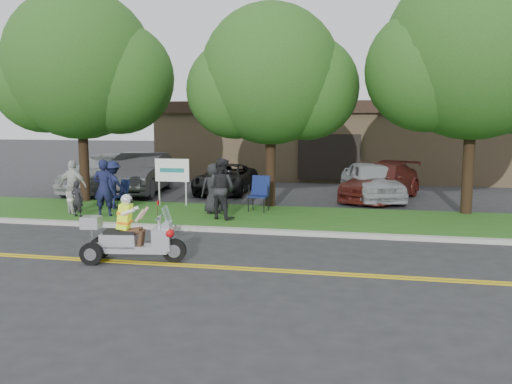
% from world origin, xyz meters
% --- Properties ---
extents(ground, '(120.00, 120.00, 0.00)m').
position_xyz_m(ground, '(0.00, 0.00, 0.00)').
color(ground, '#28282B').
rests_on(ground, ground).
extents(centerline_near, '(60.00, 0.10, 0.01)m').
position_xyz_m(centerline_near, '(0.00, -0.58, 0.01)').
color(centerline_near, gold).
rests_on(centerline_near, ground).
extents(centerline_far, '(60.00, 0.10, 0.01)m').
position_xyz_m(centerline_far, '(0.00, -0.42, 0.01)').
color(centerline_far, gold).
rests_on(centerline_far, ground).
extents(curb, '(60.00, 0.25, 0.12)m').
position_xyz_m(curb, '(0.00, 3.05, 0.06)').
color(curb, '#A8A89E').
rests_on(curb, ground).
extents(grass_verge, '(60.00, 4.00, 0.10)m').
position_xyz_m(grass_verge, '(0.00, 5.20, 0.06)').
color(grass_verge, '#255416').
rests_on(grass_verge, ground).
extents(commercial_building, '(18.00, 8.20, 4.00)m').
position_xyz_m(commercial_building, '(2.00, 18.98, 2.01)').
color(commercial_building, '#9E7F5B').
rests_on(commercial_building, ground).
extents(tree_left, '(6.62, 5.40, 7.78)m').
position_xyz_m(tree_left, '(-6.44, 7.03, 4.85)').
color(tree_left, '#332114').
rests_on(tree_left, ground).
extents(tree_mid, '(5.88, 4.80, 7.05)m').
position_xyz_m(tree_mid, '(0.55, 7.23, 4.43)').
color(tree_mid, '#332114').
rests_on(tree_mid, ground).
extents(tree_right, '(6.86, 5.60, 8.07)m').
position_xyz_m(tree_right, '(7.06, 7.03, 5.03)').
color(tree_right, '#332114').
rests_on(tree_right, ground).
extents(business_sign, '(1.25, 0.06, 1.75)m').
position_xyz_m(business_sign, '(-2.90, 6.60, 1.26)').
color(business_sign, silver).
rests_on(business_sign, ground).
extents(trike_scooter, '(2.32, 0.87, 1.52)m').
position_xyz_m(trike_scooter, '(-1.31, -0.44, 0.53)').
color(trike_scooter, black).
rests_on(trike_scooter, ground).
extents(lawn_chair_a, '(0.72, 0.72, 0.97)m').
position_xyz_m(lawn_chair_a, '(-4.41, 5.71, 0.65)').
color(lawn_chair_a, black).
rests_on(lawn_chair_a, grass_verge).
extents(lawn_chair_b, '(0.67, 0.70, 1.17)m').
position_xyz_m(lawn_chair_b, '(0.34, 6.09, 0.76)').
color(lawn_chair_b, black).
rests_on(lawn_chair_b, grass_verge).
extents(spectator_adult_left, '(0.74, 0.58, 1.79)m').
position_xyz_m(spectator_adult_left, '(-4.27, 4.16, 1.00)').
color(spectator_adult_left, '#131737').
rests_on(spectator_adult_left, grass_verge).
extents(spectator_adult_mid, '(1.10, 0.99, 1.86)m').
position_xyz_m(spectator_adult_mid, '(-0.52, 4.46, 1.04)').
color(spectator_adult_mid, black).
rests_on(spectator_adult_mid, grass_verge).
extents(spectator_adult_right, '(1.04, 0.52, 1.71)m').
position_xyz_m(spectator_adult_right, '(-5.59, 4.63, 0.96)').
color(spectator_adult_right, beige).
rests_on(spectator_adult_right, grass_verge).
extents(spectator_chair_a, '(1.16, 0.83, 1.63)m').
position_xyz_m(spectator_chair_a, '(-4.66, 5.56, 0.92)').
color(spectator_chair_a, '#171C42').
rests_on(spectator_chair_a, grass_verge).
extents(spectator_chair_b, '(0.94, 0.78, 1.64)m').
position_xyz_m(spectator_chair_b, '(-1.02, 5.30, 0.92)').
color(spectator_chair_b, black).
rests_on(spectator_chair_b, grass_verge).
extents(child_left, '(0.44, 0.32, 1.13)m').
position_xyz_m(child_left, '(-5.04, 3.90, 0.67)').
color(child_left, black).
rests_on(child_left, grass_verge).
extents(child_right, '(0.60, 0.56, 0.98)m').
position_xyz_m(child_right, '(-5.49, 4.34, 0.60)').
color(child_right, silver).
rests_on(child_right, grass_verge).
extents(parked_car_far_left, '(2.32, 5.27, 1.77)m').
position_xyz_m(parked_car_far_left, '(-7.20, 9.94, 0.88)').
color(parked_car_far_left, '#989A9E').
rests_on(parked_car_far_left, ground).
extents(parked_car_left, '(2.46, 5.38, 1.71)m').
position_xyz_m(parked_car_left, '(-5.50, 9.84, 0.85)').
color(parked_car_left, '#323235').
rests_on(parked_car_left, ground).
extents(parked_car_mid, '(2.06, 4.41, 1.22)m').
position_xyz_m(parked_car_mid, '(-2.06, 10.77, 0.61)').
color(parked_car_mid, black).
rests_on(parked_car_mid, ground).
extents(parked_car_right, '(3.62, 5.27, 1.42)m').
position_xyz_m(parked_car_right, '(4.37, 10.18, 0.71)').
color(parked_car_right, '#4E1712').
rests_on(parked_car_right, ground).
extents(parked_car_far_right, '(2.84, 4.74, 1.51)m').
position_xyz_m(parked_car_far_right, '(4.00, 9.94, 0.76)').
color(parked_car_far_right, '#9DA0A4').
rests_on(parked_car_far_right, ground).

